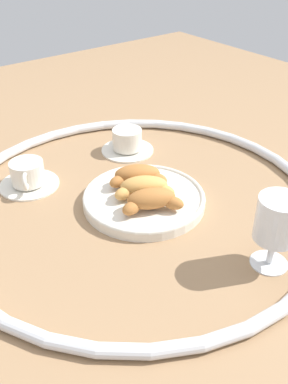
% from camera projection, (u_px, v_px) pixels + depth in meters
% --- Properties ---
extents(ground_plane, '(2.20, 2.20, 0.00)m').
position_uv_depth(ground_plane, '(136.00, 203.00, 0.94)').
color(ground_plane, '#997551').
extents(table_chrome_rim, '(0.79, 0.79, 0.02)m').
position_uv_depth(table_chrome_rim, '(136.00, 198.00, 0.93)').
color(table_chrome_rim, silver).
rests_on(table_chrome_rim, ground_plane).
extents(pastry_plate, '(0.26, 0.26, 0.02)m').
position_uv_depth(pastry_plate, '(144.00, 199.00, 0.93)').
color(pastry_plate, silver).
rests_on(pastry_plate, ground_plane).
extents(croissant_large, '(0.12, 0.11, 0.04)m').
position_uv_depth(croissant_large, '(137.00, 175.00, 0.95)').
color(croissant_large, '#AD6B33').
rests_on(croissant_large, pastry_plate).
extents(croissant_small, '(0.12, 0.11, 0.04)m').
position_uv_depth(croissant_small, '(144.00, 187.00, 0.91)').
color(croissant_small, '#D6994C').
rests_on(croissant_small, pastry_plate).
extents(croissant_extra, '(0.12, 0.10, 0.04)m').
position_uv_depth(croissant_extra, '(152.00, 200.00, 0.87)').
color(croissant_extra, '#AD6B33').
rests_on(croissant_extra, pastry_plate).
extents(coffee_cup_near, '(0.14, 0.14, 0.06)m').
position_uv_depth(coffee_cup_near, '(127.00, 142.00, 1.12)').
color(coffee_cup_near, silver).
rests_on(coffee_cup_near, ground_plane).
extents(coffee_cup_far, '(0.14, 0.14, 0.06)m').
position_uv_depth(coffee_cup_far, '(28.00, 176.00, 0.98)').
color(coffee_cup_far, silver).
rests_on(coffee_cup_far, ground_plane).
extents(juice_glass_left, '(0.08, 0.08, 0.14)m').
position_uv_depth(juice_glass_left, '(277.00, 221.00, 0.73)').
color(juice_glass_left, white).
rests_on(juice_glass_left, ground_plane).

